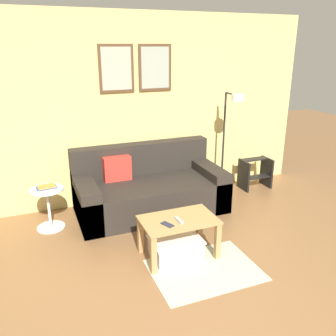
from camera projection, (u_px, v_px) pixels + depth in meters
wall_back at (121, 111)px, 4.81m from camera, size 5.60×0.09×2.55m
area_rug at (205, 270)px, 3.55m from camera, size 1.05×0.78×0.01m
couch at (149, 189)px, 4.77m from camera, size 1.94×0.96×0.85m
coffee_table at (179, 227)px, 3.70m from camera, size 0.78×0.49×0.43m
storage_bin at (176, 247)px, 3.74m from camera, size 0.53×0.39×0.21m
floor_lamp at (230, 133)px, 5.02m from camera, size 0.25×0.51×1.51m
side_table at (49, 204)px, 4.27m from camera, size 0.39×0.39×0.52m
book_stack at (47, 187)px, 4.22m from camera, size 0.24×0.17×0.03m
remote_control at (179, 220)px, 3.62m from camera, size 0.05×0.15×0.02m
cell_phone at (167, 224)px, 3.55m from camera, size 0.12×0.15×0.01m
step_stool at (255, 172)px, 5.52m from camera, size 0.46×0.30×0.46m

